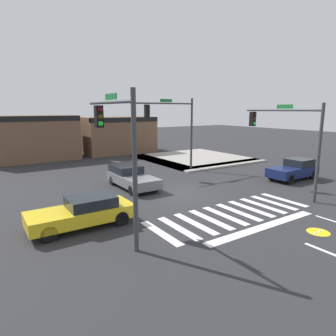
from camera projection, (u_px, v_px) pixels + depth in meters
ground_plane at (180, 193)px, 18.53m from camera, size 120.00×120.00×0.00m
crosswalk_near at (231, 214)px, 14.84m from camera, size 8.87×3.00×0.01m
bike_detector_marking at (318, 232)px, 12.63m from camera, size 0.95×0.95×0.01m
curb_corner_northeast at (193, 159)px, 30.81m from camera, size 10.00×10.60×0.15m
storefront_row at (77, 136)px, 32.92m from camera, size 18.13×5.73×4.57m
traffic_signal_southwest at (117, 139)px, 11.37m from camera, size 0.32×4.35×5.90m
traffic_signal_southeast at (287, 132)px, 17.64m from camera, size 0.32×5.35×5.53m
traffic_signal_northeast at (173, 121)px, 23.75m from camera, size 5.82×0.32×6.10m
car_gray at (131, 177)px, 19.83m from camera, size 1.92×4.44×1.40m
car_yellow at (83, 212)px, 13.11m from camera, size 4.57×1.85×1.35m
car_navy at (294, 170)px, 22.04m from camera, size 4.13×1.77×1.51m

